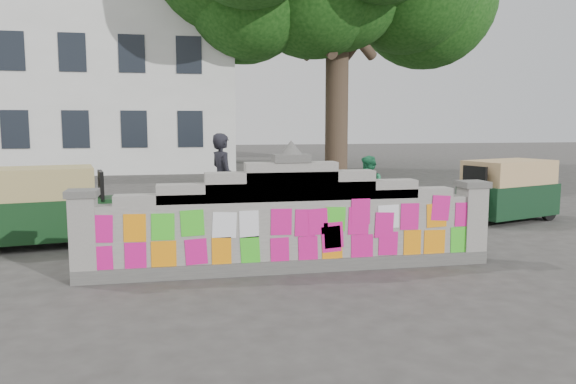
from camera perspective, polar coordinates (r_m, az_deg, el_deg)
name	(u,v)px	position (r m, az deg, el deg)	size (l,w,h in m)	color
ground	(291,270)	(8.76, 0.31, -7.98)	(100.00, 100.00, 0.00)	#383533
parapet_wall	(291,223)	(8.59, 0.32, -3.15)	(6.48, 0.44, 2.01)	#4C4C49
building	(66,88)	(30.77, -21.65, 9.81)	(16.00, 10.00, 8.90)	silver
cyclist_bike	(223,209)	(11.40, -6.64, -1.75)	(0.71, 2.04, 1.07)	black
cyclist_rider	(222,191)	(11.35, -6.67, 0.11)	(0.66, 0.43, 1.82)	black
pedestrian	(368,190)	(12.64, 8.15, 0.17)	(0.75, 0.59, 1.55)	#21794A
rickshaw_left	(39,205)	(11.35, -23.97, -1.24)	(2.70, 1.61, 1.45)	#113316
rickshaw_right	(507,190)	(13.96, 21.32, 0.23)	(2.62, 1.81, 1.41)	black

